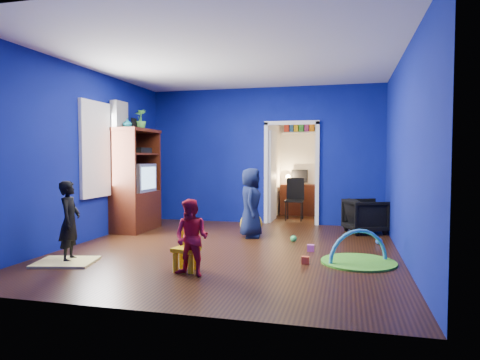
% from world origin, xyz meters
% --- Properties ---
extents(floor, '(5.00, 5.50, 0.01)m').
position_xyz_m(floor, '(0.00, 0.00, 0.00)').
color(floor, black).
rests_on(floor, ground).
extents(ceiling, '(5.00, 5.50, 0.01)m').
position_xyz_m(ceiling, '(0.00, 0.00, 2.90)').
color(ceiling, white).
rests_on(ceiling, wall_back).
extents(wall_back, '(5.00, 0.02, 2.90)m').
position_xyz_m(wall_back, '(0.00, 2.75, 1.45)').
color(wall_back, navy).
rests_on(wall_back, floor).
extents(wall_front, '(5.00, 0.02, 2.90)m').
position_xyz_m(wall_front, '(0.00, -2.75, 1.45)').
color(wall_front, navy).
rests_on(wall_front, floor).
extents(wall_left, '(0.02, 5.50, 2.90)m').
position_xyz_m(wall_left, '(-2.50, 0.00, 1.45)').
color(wall_left, navy).
rests_on(wall_left, floor).
extents(wall_right, '(0.02, 5.50, 2.90)m').
position_xyz_m(wall_right, '(2.50, 0.00, 1.45)').
color(wall_right, navy).
rests_on(wall_right, floor).
extents(alcove, '(1.00, 1.75, 2.50)m').
position_xyz_m(alcove, '(0.60, 3.62, 1.25)').
color(alcove, silver).
rests_on(alcove, floor).
extents(armchair, '(0.90, 0.89, 0.64)m').
position_xyz_m(armchair, '(2.09, 1.99, 0.32)').
color(armchair, black).
rests_on(armchair, floor).
extents(child_black, '(0.36, 0.46, 1.10)m').
position_xyz_m(child_black, '(-1.90, -1.26, 0.55)').
color(child_black, black).
rests_on(child_black, floor).
extents(child_navy, '(0.47, 0.65, 1.23)m').
position_xyz_m(child_navy, '(0.10, 1.04, 0.61)').
color(child_navy, '#0F1237').
rests_on(child_navy, floor).
extents(toddler_red, '(0.50, 0.42, 0.92)m').
position_xyz_m(toddler_red, '(-0.04, -1.54, 0.46)').
color(toddler_red, '#B61323').
rests_on(toddler_red, floor).
extents(vase, '(0.22, 0.22, 0.17)m').
position_xyz_m(vase, '(-2.22, 0.93, 2.05)').
color(vase, '#0D616C').
rests_on(vase, tv_armoire).
extents(potted_plant, '(0.23, 0.23, 0.40)m').
position_xyz_m(potted_plant, '(-2.22, 1.45, 2.16)').
color(potted_plant, '#3D9134').
rests_on(potted_plant, tv_armoire).
extents(tv_armoire, '(0.58, 1.14, 1.96)m').
position_xyz_m(tv_armoire, '(-2.22, 1.23, 0.98)').
color(tv_armoire, '#411A0A').
rests_on(tv_armoire, floor).
extents(crt_tv, '(0.46, 0.70, 0.54)m').
position_xyz_m(crt_tv, '(-2.18, 1.23, 1.02)').
color(crt_tv, silver).
rests_on(crt_tv, tv_armoire).
extents(yellow_blanket, '(0.86, 0.75, 0.03)m').
position_xyz_m(yellow_blanket, '(-1.90, -1.36, 0.01)').
color(yellow_blanket, '#F2E07A').
rests_on(yellow_blanket, floor).
extents(hopper_ball, '(0.41, 0.41, 0.41)m').
position_xyz_m(hopper_ball, '(0.05, 1.29, 0.20)').
color(hopper_ball, yellow).
rests_on(hopper_ball, floor).
extents(kid_chair, '(0.33, 0.33, 0.50)m').
position_xyz_m(kid_chair, '(-0.19, -1.34, 0.25)').
color(kid_chair, yellow).
rests_on(kid_chair, floor).
extents(play_mat, '(0.99, 0.99, 0.03)m').
position_xyz_m(play_mat, '(1.90, -0.41, 0.01)').
color(play_mat, green).
rests_on(play_mat, floor).
extents(toy_arch, '(0.79, 0.49, 0.88)m').
position_xyz_m(toy_arch, '(1.90, -0.41, 0.02)').
color(toy_arch, '#3F8CD8').
rests_on(toy_arch, floor).
extents(window_left, '(0.03, 0.95, 1.55)m').
position_xyz_m(window_left, '(-2.48, 0.35, 1.55)').
color(window_left, white).
rests_on(window_left, wall_left).
extents(curtain, '(0.14, 0.42, 2.40)m').
position_xyz_m(curtain, '(-2.37, 0.90, 1.25)').
color(curtain, slate).
rests_on(curtain, floor).
extents(doorway, '(1.16, 0.10, 2.10)m').
position_xyz_m(doorway, '(0.60, 2.75, 1.05)').
color(doorway, white).
rests_on(doorway, floor).
extents(study_desk, '(0.88, 0.44, 0.75)m').
position_xyz_m(study_desk, '(0.60, 4.26, 0.38)').
color(study_desk, '#3D140A').
rests_on(study_desk, floor).
extents(desk_monitor, '(0.40, 0.05, 0.32)m').
position_xyz_m(desk_monitor, '(0.60, 4.38, 0.95)').
color(desk_monitor, black).
rests_on(desk_monitor, study_desk).
extents(desk_lamp, '(0.14, 0.14, 0.14)m').
position_xyz_m(desk_lamp, '(0.32, 4.32, 0.93)').
color(desk_lamp, '#FFD88C').
rests_on(desk_lamp, study_desk).
extents(folding_chair, '(0.40, 0.40, 0.92)m').
position_xyz_m(folding_chair, '(0.60, 3.30, 0.46)').
color(folding_chair, black).
rests_on(folding_chair, floor).
extents(book_shelf, '(0.88, 0.24, 0.04)m').
position_xyz_m(book_shelf, '(0.60, 4.37, 2.02)').
color(book_shelf, white).
rests_on(book_shelf, study_desk).
extents(toy_0, '(0.10, 0.08, 0.10)m').
position_xyz_m(toy_0, '(1.22, -0.64, 0.05)').
color(toy_0, '#D64523').
rests_on(toy_0, floor).
extents(toy_1, '(0.11, 0.11, 0.11)m').
position_xyz_m(toy_1, '(2.26, 0.94, 0.06)').
color(toy_1, blue).
rests_on(toy_1, floor).
extents(toy_2, '(0.10, 0.08, 0.10)m').
position_xyz_m(toy_2, '(-0.37, -0.93, 0.05)').
color(toy_2, orange).
rests_on(toy_2, floor).
extents(toy_3, '(0.11, 0.11, 0.11)m').
position_xyz_m(toy_3, '(0.88, 0.83, 0.06)').
color(toy_3, green).
rests_on(toy_3, floor).
extents(toy_4, '(0.10, 0.08, 0.10)m').
position_xyz_m(toy_4, '(1.22, 0.15, 0.05)').
color(toy_4, '#D04EB6').
rests_on(toy_4, floor).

